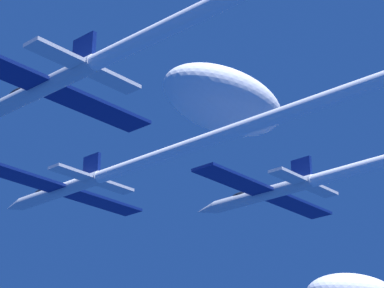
{
  "coord_description": "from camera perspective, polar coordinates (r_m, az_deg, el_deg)",
  "views": [
    {
      "loc": [
        -40.52,
        -52.54,
        -22.65
      ],
      "look_at": [
        0.25,
        -15.99,
        0.27
      ],
      "focal_mm": 73.81,
      "sensor_mm": 36.0,
      "label": 1
    }
  ],
  "objects": [
    {
      "name": "jet_left_wing",
      "position": [
        44.15,
        0.32,
        9.42
      ],
      "size": [
        17.47,
        51.1,
        2.89
      ],
      "color": "silver"
    },
    {
      "name": "jet_lead",
      "position": [
        60.6,
        -0.74,
        -0.33
      ],
      "size": [
        17.47,
        53.34,
        2.89
      ],
      "color": "silver"
    },
    {
      "name": "cloud_puffy",
      "position": [
        120.72,
        2.36,
        3.1
      ],
      "size": [
        23.61,
        12.99,
        8.26
      ],
      "primitive_type": "ellipsoid",
      "color": "white"
    }
  ]
}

